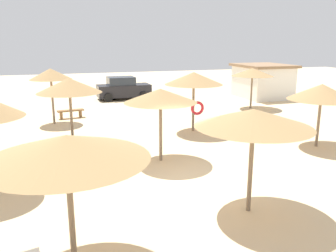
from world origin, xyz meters
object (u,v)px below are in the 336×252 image
(parasol_0, at_px, (69,86))
(lounger_3, at_px, (227,124))
(parasol_8, at_px, (160,96))
(lounger_0, at_px, (66,147))
(parasol_4, at_px, (254,118))
(parked_car, at_px, (123,88))
(parasol_3, at_px, (194,79))
(beach_cabana, at_px, (262,81))
(parasol_9, at_px, (252,72))
(bench_0, at_px, (71,112))
(parasol_5, at_px, (322,92))
(parasol_2, at_px, (66,148))
(parasol_6, at_px, (51,74))

(parasol_0, height_order, lounger_3, parasol_0)
(parasol_8, height_order, lounger_0, parasol_8)
(parasol_4, distance_m, parked_car, 19.09)
(parasol_3, bearing_deg, beach_cabana, 42.16)
(parasol_9, relative_size, bench_0, 1.76)
(bench_0, distance_m, parked_car, 7.14)
(parasol_5, bearing_deg, parked_car, 110.88)
(parasol_0, bearing_deg, lounger_0, -101.62)
(parasol_0, xyz_separation_m, parasol_2, (-0.40, -9.10, -0.03))
(lounger_3, xyz_separation_m, parked_car, (-3.22, 11.08, 0.50))
(parasol_0, relative_size, parasol_2, 0.92)
(parasol_0, height_order, parked_car, parasol_0)
(parasol_2, height_order, parasol_4, parasol_4)
(parasol_5, height_order, parasol_8, parasol_8)
(beach_cabana, bearing_deg, parasol_3, -137.84)
(lounger_3, bearing_deg, lounger_0, -168.61)
(parasol_2, bearing_deg, parasol_5, 27.59)
(parasol_9, bearing_deg, parasol_0, -157.76)
(parasol_3, relative_size, beach_cabana, 0.67)
(parasol_3, bearing_deg, parasol_9, 37.19)
(parasol_4, bearing_deg, parasol_8, 103.46)
(parasol_0, distance_m, bench_0, 5.69)
(parasol_4, relative_size, bench_0, 1.93)
(parasol_2, bearing_deg, lounger_3, 48.76)
(parasol_3, height_order, parasol_5, parasol_3)
(parasol_9, xyz_separation_m, parked_car, (-7.44, 6.22, -1.56))
(parasol_8, xyz_separation_m, parasol_9, (8.70, 8.23, -0.07))
(parasol_6, xyz_separation_m, lounger_3, (8.32, -4.18, -2.35))
(parasol_2, distance_m, parasol_6, 13.23)
(parasol_9, bearing_deg, parasol_5, -102.10)
(parasol_5, distance_m, parked_car, 15.84)
(parasol_0, bearing_deg, parasol_9, 22.24)
(parasol_3, xyz_separation_m, parasol_5, (4.09, -4.02, -0.26))
(parasol_5, height_order, lounger_0, parasol_5)
(lounger_3, height_order, bench_0, lounger_3)
(parasol_4, relative_size, parasol_5, 1.08)
(bench_0, bearing_deg, parasol_6, -129.66)
(bench_0, distance_m, beach_cabana, 15.21)
(parasol_5, xyz_separation_m, bench_0, (-9.79, 8.95, -1.99))
(parasol_2, xyz_separation_m, beach_cabana, (15.35, 17.67, -1.19))
(lounger_3, bearing_deg, parasol_9, 49.00)
(parasol_8, relative_size, lounger_3, 1.42)
(parasol_2, relative_size, bench_0, 2.01)
(parasol_6, height_order, beach_cabana, parasol_6)
(parasol_2, bearing_deg, bench_0, 87.83)
(parasol_9, relative_size, beach_cabana, 0.62)
(parasol_6, bearing_deg, parasol_2, -88.34)
(lounger_0, xyz_separation_m, parked_car, (4.65, 12.66, 0.51))
(parasol_4, xyz_separation_m, lounger_0, (-4.48, 6.35, -2.21))
(parasol_9, distance_m, lounger_0, 13.85)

